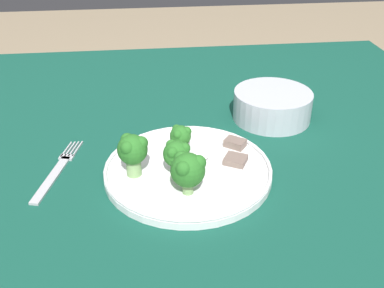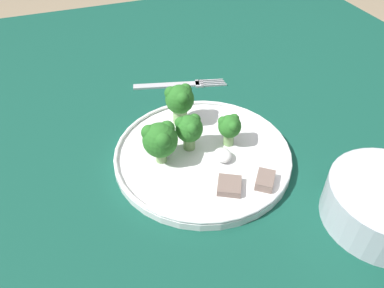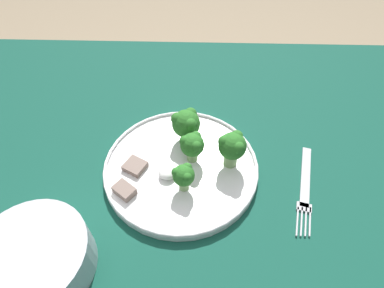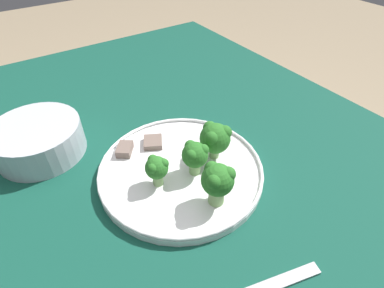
# 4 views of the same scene
# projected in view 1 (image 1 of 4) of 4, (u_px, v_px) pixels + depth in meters

# --- Properties ---
(table) EXTENTS (1.30, 1.07, 0.74)m
(table) POSITION_uv_depth(u_px,v_px,m) (162.00, 185.00, 0.86)
(table) COLOR #114738
(table) RESTS_ON ground_plane
(dinner_plate) EXTENTS (0.27, 0.27, 0.02)m
(dinner_plate) POSITION_uv_depth(u_px,v_px,m) (188.00, 170.00, 0.73)
(dinner_plate) COLOR white
(dinner_plate) RESTS_ON table
(fork) EXTENTS (0.06, 0.18, 0.00)m
(fork) POSITION_uv_depth(u_px,v_px,m) (57.00, 171.00, 0.74)
(fork) COLOR #B2B2B7
(fork) RESTS_ON table
(cream_bowl) EXTENTS (0.15, 0.15, 0.06)m
(cream_bowl) POSITION_uv_depth(u_px,v_px,m) (272.00, 106.00, 0.89)
(cream_bowl) COLOR #B7BCC6
(cream_bowl) RESTS_ON table
(broccoli_floret_near_rim_left) EXTENTS (0.04, 0.04, 0.05)m
(broccoli_floret_near_rim_left) POSITION_uv_depth(u_px,v_px,m) (180.00, 136.00, 0.75)
(broccoli_floret_near_rim_left) COLOR #7FA866
(broccoli_floret_near_rim_left) RESTS_ON dinner_plate
(broccoli_floret_center_left) EXTENTS (0.04, 0.04, 0.06)m
(broccoli_floret_center_left) POSITION_uv_depth(u_px,v_px,m) (176.00, 154.00, 0.69)
(broccoli_floret_center_left) COLOR #7FA866
(broccoli_floret_center_left) RESTS_ON dinner_plate
(broccoli_floret_back_left) EXTENTS (0.05, 0.05, 0.07)m
(broccoli_floret_back_left) POSITION_uv_depth(u_px,v_px,m) (188.00, 169.00, 0.65)
(broccoli_floret_back_left) COLOR #7FA866
(broccoli_floret_back_left) RESTS_ON dinner_plate
(broccoli_floret_front_left) EXTENTS (0.05, 0.05, 0.07)m
(broccoli_floret_front_left) POSITION_uv_depth(u_px,v_px,m) (132.00, 150.00, 0.69)
(broccoli_floret_front_left) COLOR #7FA866
(broccoli_floret_front_left) RESTS_ON dinner_plate
(meat_slice_front_slice) EXTENTS (0.05, 0.05, 0.01)m
(meat_slice_front_slice) POSITION_uv_depth(u_px,v_px,m) (235.00, 160.00, 0.74)
(meat_slice_front_slice) COLOR #756056
(meat_slice_front_slice) RESTS_ON dinner_plate
(meat_slice_middle_slice) EXTENTS (0.04, 0.04, 0.01)m
(meat_slice_middle_slice) POSITION_uv_depth(u_px,v_px,m) (235.00, 143.00, 0.78)
(meat_slice_middle_slice) COLOR #756056
(meat_slice_middle_slice) RESTS_ON dinner_plate
(sauce_dollop) EXTENTS (0.03, 0.03, 0.02)m
(sauce_dollop) POSITION_uv_depth(u_px,v_px,m) (200.00, 156.00, 0.75)
(sauce_dollop) COLOR white
(sauce_dollop) RESTS_ON dinner_plate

